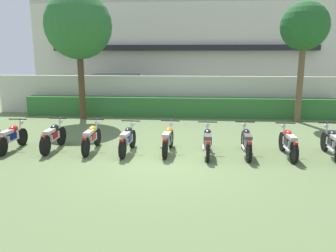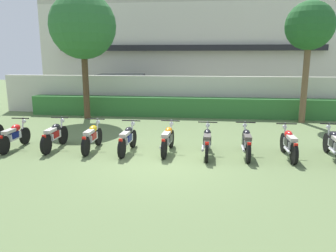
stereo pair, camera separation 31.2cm
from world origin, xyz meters
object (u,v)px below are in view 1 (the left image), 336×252
object	(u,v)px
tree_near_inspector	(78,26)
parked_car	(118,90)
motorcycle_in_row_9	(332,143)
motorcycle_in_row_5	(168,139)
motorcycle_in_row_8	(288,142)
motorcycle_in_row_2	(53,136)
motorcycle_in_row_7	(246,141)
motorcycle_in_row_6	(207,141)
motorcycle_in_row_3	(91,137)
motorcycle_in_row_4	(128,139)
motorcycle_in_row_1	(12,137)
tree_far_side	(305,28)

from	to	relation	value
tree_near_inspector	parked_car	bearing A→B (deg)	79.59
motorcycle_in_row_9	motorcycle_in_row_5	bearing A→B (deg)	93.32
motorcycle_in_row_5	motorcycle_in_row_8	bearing A→B (deg)	-87.59
motorcycle_in_row_2	motorcycle_in_row_7	distance (m)	6.05
motorcycle_in_row_2	motorcycle_in_row_8	distance (m)	7.28
motorcycle_in_row_6	motorcycle_in_row_3	bearing A→B (deg)	88.74
motorcycle_in_row_2	parked_car	bearing A→B (deg)	0.35
motorcycle_in_row_4	motorcycle_in_row_8	distance (m)	4.85
motorcycle_in_row_3	tree_near_inspector	bearing A→B (deg)	21.07
tree_near_inspector	motorcycle_in_row_3	distance (m)	6.85
motorcycle_in_row_5	motorcycle_in_row_9	distance (m)	4.88
motorcycle_in_row_1	motorcycle_in_row_7	bearing A→B (deg)	-89.41
motorcycle_in_row_4	motorcycle_in_row_7	distance (m)	3.63
motorcycle_in_row_1	motorcycle_in_row_3	world-z (taller)	motorcycle_in_row_3
motorcycle_in_row_6	parked_car	bearing A→B (deg)	28.28
parked_car	motorcycle_in_row_2	bearing A→B (deg)	-92.07
motorcycle_in_row_1	motorcycle_in_row_2	bearing A→B (deg)	-83.09
tree_near_inspector	motorcycle_in_row_5	distance (m)	7.95
parked_car	motorcycle_in_row_3	xyz separation A→B (m)	(1.33, -9.42, -0.49)
tree_far_side	motorcycle_in_row_3	distance (m)	10.26
motorcycle_in_row_2	motorcycle_in_row_4	bearing A→B (deg)	-93.16
motorcycle_in_row_8	tree_far_side	bearing A→B (deg)	-19.52
motorcycle_in_row_6	motorcycle_in_row_7	xyz separation A→B (m)	(1.17, 0.08, 0.00)
motorcycle_in_row_6	motorcycle_in_row_7	distance (m)	1.17
motorcycle_in_row_9	motorcycle_in_row_4	bearing A→B (deg)	94.43
tree_far_side	motorcycle_in_row_1	world-z (taller)	tree_far_side
tree_near_inspector	motorcycle_in_row_4	distance (m)	7.39
motorcycle_in_row_8	motorcycle_in_row_3	bearing A→B (deg)	88.29
motorcycle_in_row_3	motorcycle_in_row_4	bearing A→B (deg)	-96.32
parked_car	motorcycle_in_row_2	world-z (taller)	parked_car
parked_car	motorcycle_in_row_4	size ratio (longest dim) A/B	2.56
motorcycle_in_row_4	motorcycle_in_row_6	bearing A→B (deg)	-87.09
motorcycle_in_row_3	motorcycle_in_row_9	world-z (taller)	motorcycle_in_row_9
motorcycle_in_row_1	motorcycle_in_row_6	size ratio (longest dim) A/B	0.95
parked_car	motorcycle_in_row_5	world-z (taller)	parked_car
motorcycle_in_row_2	motorcycle_in_row_7	bearing A→B (deg)	-90.75
motorcycle_in_row_6	motorcycle_in_row_7	size ratio (longest dim) A/B	0.99
motorcycle_in_row_2	motorcycle_in_row_5	world-z (taller)	motorcycle_in_row_2
motorcycle_in_row_2	motorcycle_in_row_3	xyz separation A→B (m)	(1.25, -0.01, -0.01)
tree_far_side	motorcycle_in_row_8	bearing A→B (deg)	-108.84
tree_far_side	motorcycle_in_row_2	bearing A→B (deg)	-149.52
motorcycle_in_row_4	motorcycle_in_row_9	xyz separation A→B (m)	(6.13, 0.06, 0.01)
motorcycle_in_row_4	motorcycle_in_row_1	bearing A→B (deg)	93.72
motorcycle_in_row_2	motorcycle_in_row_3	size ratio (longest dim) A/B	1.02
motorcycle_in_row_9	motorcycle_in_row_3	bearing A→B (deg)	93.41
parked_car	motorcycle_in_row_8	xyz separation A→B (m)	(7.36, -9.53, -0.49)
tree_near_inspector	motorcycle_in_row_2	world-z (taller)	tree_near_inspector
motorcycle_in_row_3	motorcycle_in_row_9	size ratio (longest dim) A/B	0.93
tree_far_side	motorcycle_in_row_6	size ratio (longest dim) A/B	2.77
tree_far_side	motorcycle_in_row_4	bearing A→B (deg)	-140.65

